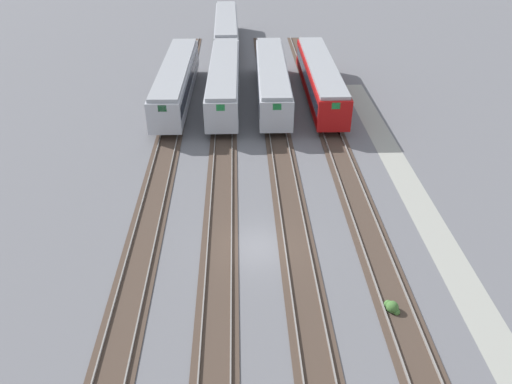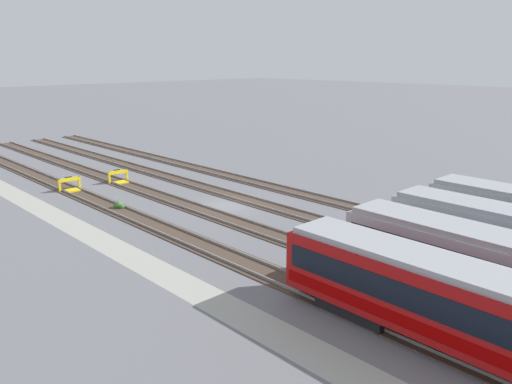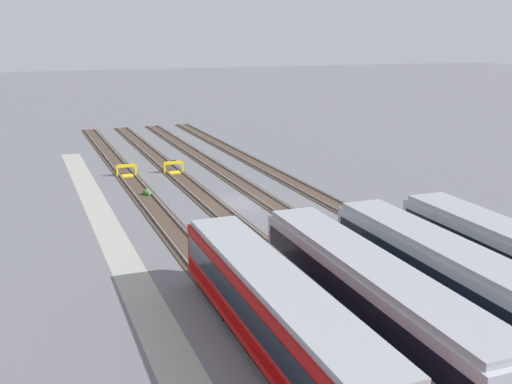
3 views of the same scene
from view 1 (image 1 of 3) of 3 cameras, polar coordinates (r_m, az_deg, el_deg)
name	(u,v)px [view 1 (image 1 of 3)]	position (r m, az deg, el deg)	size (l,w,h in m)	color
ground_plane	(258,248)	(30.11, 0.24, -6.39)	(400.00, 400.00, 0.00)	slate
service_walkway	(441,243)	(32.45, 20.39, -5.52)	(54.00, 2.00, 0.01)	#9E9E93
rail_track_nearest	(373,244)	(31.10, 13.23, -5.85)	(90.00, 2.24, 0.21)	#47382D
rail_track_near_inner	(297,246)	(30.25, 4.66, -6.20)	(90.00, 2.24, 0.21)	#47382D
rail_track_middle	(219,248)	(30.09, -4.20, -6.41)	(90.00, 2.24, 0.21)	#47382D
rail_track_far_inner	(142,250)	(30.65, -12.95, -6.47)	(90.00, 2.24, 0.21)	#47382D
subway_car_front_row_leftmost	(226,30)	(67.43, -3.39, 18.04)	(18.03, 3.06, 3.70)	#ADAFB7
subway_car_front_row_left_inner	(224,81)	(49.52, -3.65, 12.59)	(18.04, 3.08, 3.70)	#ADAFB7
subway_car_front_row_centre	(320,79)	(50.15, 7.33, 12.65)	(18.03, 3.01, 3.70)	#A80F0F
subway_car_front_row_right_inner	(272,80)	(49.62, 1.84, 12.68)	(18.05, 3.20, 3.70)	#ADAFB7
subway_car_front_row_rightmost	(176,81)	(49.86, -9.08, 12.39)	(18.05, 3.20, 3.70)	#ADAFB7
weed_clump	(392,307)	(27.09, 15.26, -12.56)	(0.92, 0.70, 0.64)	#427033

